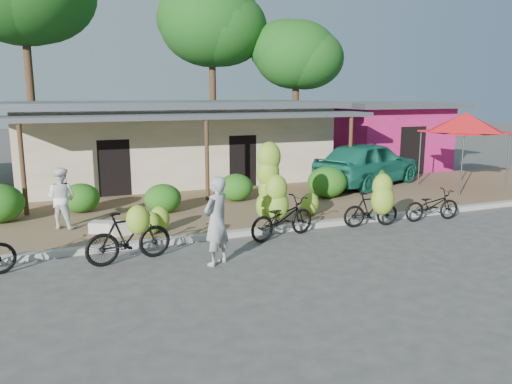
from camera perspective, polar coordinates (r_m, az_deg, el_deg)
ground at (r=11.51m, az=3.40°, el=-7.40°), size 100.00×100.00×0.00m
sidewalk at (r=15.98m, az=-4.38°, el=-1.89°), size 60.00×6.00×0.12m
curb at (r=13.24m, az=-0.36°, el=-4.55°), size 60.00×0.25×0.15m
shop_main at (r=21.38m, az=-9.39°, el=5.81°), size 13.00×8.50×3.35m
shop_pink at (r=25.88m, az=14.01°, el=6.43°), size 6.00×6.00×3.25m
tree_center_right at (r=27.88m, az=-5.56°, el=18.68°), size 5.55×5.46×9.42m
tree_near_right at (r=27.33m, az=4.14°, el=15.57°), size 4.62×4.45×7.49m
hedge_1 at (r=15.99m, az=-19.41°, el=-0.65°), size 1.14×1.02×0.89m
hedge_2 at (r=15.28m, az=-10.61°, el=-0.74°), size 1.13×1.02×0.88m
hedge_3 at (r=16.71m, az=-2.32°, el=0.53°), size 1.18×1.06×0.92m
hedge_4 at (r=17.40m, az=8.14°, el=1.12°), size 1.38×1.25×1.08m
hedge_5 at (r=19.32m, az=13.06°, el=1.68°), size 1.17×1.05×0.91m
red_canopy at (r=20.44m, az=22.81°, el=7.36°), size 3.50×3.50×2.86m
bike_left at (r=11.27m, az=-14.24°, el=-4.79°), size 1.99×1.30×1.41m
bike_center at (r=12.91m, az=2.37°, el=-1.12°), size 2.13×1.42×2.45m
bike_right at (r=14.01m, az=13.48°, el=-1.32°), size 1.68×1.27×1.60m
bike_far_right at (r=15.47m, az=19.47°, el=-1.43°), size 1.80×0.79×0.92m
loose_banana_a at (r=13.02m, az=-11.94°, el=-3.52°), size 0.47×0.40×0.59m
loose_banana_b at (r=13.30m, az=-10.97°, el=-3.01°), size 0.53×0.45×0.66m
loose_banana_c at (r=14.80m, az=6.19°, el=-1.37°), size 0.55×0.47×0.69m
sack_near at (r=13.29m, az=-14.56°, el=-3.99°), size 0.92×0.57×0.30m
sack_far at (r=13.56m, az=-16.86°, el=-3.85°), size 0.84×0.67×0.28m
vendor at (r=10.78m, az=-4.56°, el=-3.32°), size 0.85×0.77×1.95m
bystander at (r=14.21m, az=-21.34°, el=-0.64°), size 1.01×0.96×1.64m
teal_van at (r=20.01m, az=12.64°, el=3.24°), size 5.54×3.90×1.75m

